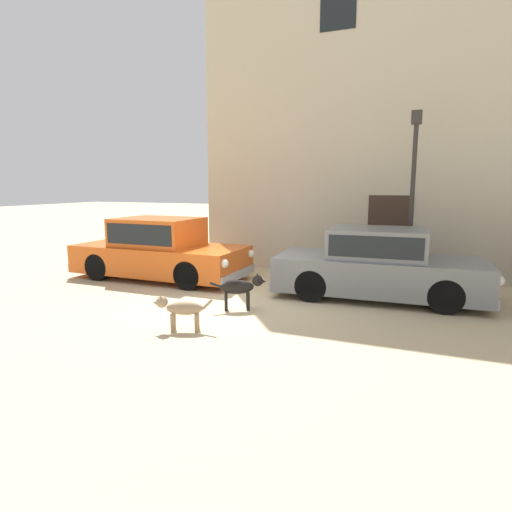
{
  "coord_description": "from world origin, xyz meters",
  "views": [
    {
      "loc": [
        3.61,
        -7.94,
        2.36
      ],
      "look_at": [
        0.32,
        0.2,
        0.9
      ],
      "focal_mm": 30.04,
      "sensor_mm": 36.0,
      "label": 1
    }
  ],
  "objects_px": {
    "stray_dog_tan": "(180,308)",
    "street_lamp": "(413,178)",
    "stray_dog_spotted": "(241,286)",
    "parked_sedan_nearest": "(160,249)",
    "parked_sedan_second": "(378,264)"
  },
  "relations": [
    {
      "from": "parked_sedan_nearest",
      "to": "stray_dog_spotted",
      "type": "relative_size",
      "value": 4.55
    },
    {
      "from": "parked_sedan_nearest",
      "to": "parked_sedan_second",
      "type": "height_order",
      "value": "parked_sedan_nearest"
    },
    {
      "from": "stray_dog_spotted",
      "to": "stray_dog_tan",
      "type": "xyz_separation_m",
      "value": [
        -0.44,
        -1.46,
        -0.08
      ]
    },
    {
      "from": "stray_dog_spotted",
      "to": "street_lamp",
      "type": "xyz_separation_m",
      "value": [
        2.86,
        2.99,
        2.06
      ]
    },
    {
      "from": "parked_sedan_nearest",
      "to": "stray_dog_tan",
      "type": "distance_m",
      "value": 4.22
    },
    {
      "from": "parked_sedan_nearest",
      "to": "stray_dog_spotted",
      "type": "bearing_deg",
      "value": -30.28
    },
    {
      "from": "parked_sedan_nearest",
      "to": "street_lamp",
      "type": "distance_m",
      "value": 6.29
    },
    {
      "from": "stray_dog_spotted",
      "to": "street_lamp",
      "type": "height_order",
      "value": "street_lamp"
    },
    {
      "from": "street_lamp",
      "to": "stray_dog_tan",
      "type": "bearing_deg",
      "value": -126.58
    },
    {
      "from": "parked_sedan_nearest",
      "to": "parked_sedan_second",
      "type": "relative_size",
      "value": 1.02
    },
    {
      "from": "parked_sedan_nearest",
      "to": "stray_dog_spotted",
      "type": "distance_m",
      "value": 3.58
    },
    {
      "from": "stray_dog_tan",
      "to": "stray_dog_spotted",
      "type": "bearing_deg",
      "value": -127.93
    },
    {
      "from": "parked_sedan_second",
      "to": "street_lamp",
      "type": "height_order",
      "value": "street_lamp"
    },
    {
      "from": "parked_sedan_nearest",
      "to": "street_lamp",
      "type": "xyz_separation_m",
      "value": [
        5.93,
        1.17,
        1.76
      ]
    },
    {
      "from": "stray_dog_tan",
      "to": "street_lamp",
      "type": "distance_m",
      "value": 5.94
    }
  ]
}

